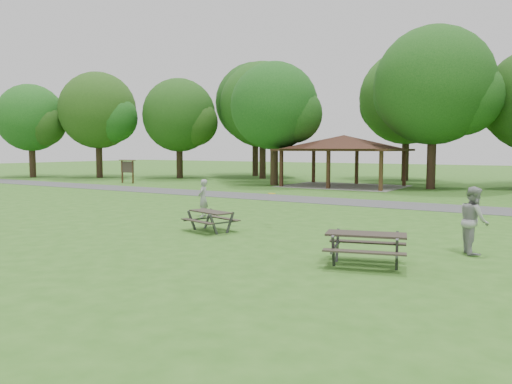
# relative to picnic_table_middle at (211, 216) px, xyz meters

# --- Properties ---
(ground) EXTENTS (160.00, 160.00, 0.00)m
(ground) POSITION_rel_picnic_table_middle_xyz_m (0.11, -2.89, -0.52)
(ground) COLOR #32671D
(ground) RESTS_ON ground
(asphalt_path) EXTENTS (120.00, 3.20, 0.02)m
(asphalt_path) POSITION_rel_picnic_table_middle_xyz_m (0.11, 11.11, -0.51)
(asphalt_path) COLOR #48494B
(asphalt_path) RESTS_ON ground
(pavilion) EXTENTS (8.60, 7.01, 3.76)m
(pavilion) POSITION_rel_picnic_table_middle_xyz_m (-3.89, 21.11, 2.54)
(pavilion) COLOR #331D12
(pavilion) RESTS_ON ground
(notice_board) EXTENTS (1.60, 0.30, 1.88)m
(notice_board) POSITION_rel_picnic_table_middle_xyz_m (-19.89, 15.11, 0.79)
(notice_board) COLOR #3B2015
(notice_board) RESTS_ON ground
(tree_row_a) EXTENTS (7.56, 7.20, 9.97)m
(tree_row_a) POSITION_rel_picnic_table_middle_xyz_m (-27.80, 19.13, 5.63)
(tree_row_a) COLOR black
(tree_row_a) RESTS_ON ground
(tree_row_b) EXTENTS (7.14, 6.80, 9.28)m
(tree_row_b) POSITION_rel_picnic_table_middle_xyz_m (-20.81, 22.63, 5.14)
(tree_row_b) COLOR black
(tree_row_b) RESTS_ON ground
(tree_row_c) EXTENTS (8.19, 7.80, 10.67)m
(tree_row_c) POSITION_rel_picnic_table_middle_xyz_m (-13.80, 26.13, 6.02)
(tree_row_c) COLOR black
(tree_row_c) RESTS_ON ground
(tree_row_d) EXTENTS (6.93, 6.60, 9.27)m
(tree_row_d) POSITION_rel_picnic_table_middle_xyz_m (-8.81, 19.63, 5.25)
(tree_row_d) COLOR #2F2214
(tree_row_d) RESTS_ON ground
(tree_row_e) EXTENTS (8.40, 8.00, 11.02)m
(tree_row_e) POSITION_rel_picnic_table_middle_xyz_m (2.21, 22.13, 6.26)
(tree_row_e) COLOR black
(tree_row_e) RESTS_ON ground
(tree_deep_a) EXTENTS (8.40, 8.00, 11.38)m
(tree_deep_a) POSITION_rel_picnic_table_middle_xyz_m (-16.79, 29.63, 6.61)
(tree_deep_a) COLOR #301E15
(tree_deep_a) RESTS_ON ground
(tree_deep_b) EXTENTS (8.40, 8.00, 11.13)m
(tree_deep_b) POSITION_rel_picnic_table_middle_xyz_m (-1.79, 30.13, 6.36)
(tree_deep_b) COLOR black
(tree_deep_b) RESTS_ON ground
(tree_flank_left) EXTENTS (6.72, 6.40, 8.93)m
(tree_flank_left) POSITION_rel_picnic_table_middle_xyz_m (-33.81, 16.13, 5.00)
(tree_flank_left) COLOR #301F15
(tree_flank_left) RESTS_ON ground
(picnic_table_middle) EXTENTS (1.94, 1.72, 0.71)m
(picnic_table_middle) POSITION_rel_picnic_table_middle_xyz_m (0.00, 0.00, 0.00)
(picnic_table_middle) COLOR #302922
(picnic_table_middle) RESTS_ON ground
(picnic_table_far) EXTENTS (2.20, 1.95, 0.81)m
(picnic_table_far) POSITION_rel_picnic_table_middle_xyz_m (6.13, -1.97, 0.07)
(picnic_table_far) COLOR #2D2620
(picnic_table_far) RESTS_ON ground
(frisbee_in_flight) EXTENTS (0.34, 0.34, 0.02)m
(frisbee_in_flight) POSITION_rel_picnic_table_middle_xyz_m (1.19, 2.03, 0.66)
(frisbee_in_flight) COLOR gold
(frisbee_in_flight) RESTS_ON ground
(frisbee_thrower) EXTENTS (0.52, 0.65, 1.54)m
(frisbee_thrower) POSITION_rel_picnic_table_middle_xyz_m (-2.41, 2.66, 0.25)
(frisbee_thrower) COLOR gray
(frisbee_thrower) RESTS_ON ground
(frisbee_catcher) EXTENTS (0.98, 1.07, 1.79)m
(frisbee_catcher) POSITION_rel_picnic_table_middle_xyz_m (8.07, 0.83, 0.37)
(frisbee_catcher) COLOR #9A9A9D
(frisbee_catcher) RESTS_ON ground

